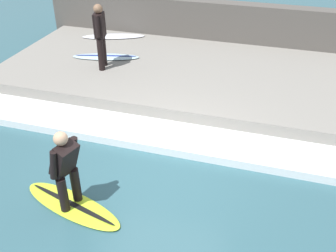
{
  "coord_description": "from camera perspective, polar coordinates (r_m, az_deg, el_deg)",
  "views": [
    {
      "loc": [
        -5.36,
        -1.79,
        4.62
      ],
      "look_at": [
        0.59,
        0.0,
        0.7
      ],
      "focal_mm": 42.0,
      "sensor_mm": 36.0,
      "label": 1
    }
  ],
  "objects": [
    {
      "name": "concrete_ledge",
      "position": [
        10.34,
        5.22,
        6.93
      ],
      "size": [
        4.4,
        10.63,
        0.44
      ],
      "primitive_type": "cube",
      "color": "gray",
      "rests_on": "ground_plane"
    },
    {
      "name": "ground_plane",
      "position": [
        7.3,
        -1.35,
        -7.04
      ],
      "size": [
        28.0,
        28.0,
        0.0
      ],
      "primitive_type": "plane",
      "color": "#335B66"
    },
    {
      "name": "surfer_riding",
      "position": [
        6.32,
        -14.66,
        -5.69
      ],
      "size": [
        0.52,
        0.48,
        1.41
      ],
      "color": "black",
      "rests_on": "surfboard_riding"
    },
    {
      "name": "back_wall",
      "position": [
        12.38,
        7.84,
        13.89
      ],
      "size": [
        0.5,
        11.16,
        1.57
      ],
      "primitive_type": "cube",
      "color": "#544F49",
      "rests_on": "ground_plane"
    },
    {
      "name": "surfboard_spare",
      "position": [
        12.63,
        -7.91,
        12.78
      ],
      "size": [
        1.12,
        1.99,
        0.06
      ],
      "color": "silver",
      "rests_on": "concrete_ledge"
    },
    {
      "name": "wave_foam_crest",
      "position": [
        8.1,
        1.06,
        -1.79
      ],
      "size": [
        1.03,
        10.1,
        0.17
      ],
      "primitive_type": "cube",
      "color": "white",
      "rests_on": "ground_plane"
    },
    {
      "name": "surfer_waiting_near",
      "position": [
        10.18,
        -9.81,
        13.14
      ],
      "size": [
        0.54,
        0.32,
        1.64
      ],
      "color": "black",
      "rests_on": "concrete_ledge"
    },
    {
      "name": "surfboard_waiting_near",
      "position": [
        11.1,
        -9.0,
        9.91
      ],
      "size": [
        0.91,
        1.9,
        0.07
      ],
      "color": "silver",
      "rests_on": "concrete_ledge"
    },
    {
      "name": "surfboard_riding",
      "position": [
        6.84,
        -13.72,
        -11.1
      ],
      "size": [
        1.05,
        2.04,
        0.07
      ],
      "color": "#BFE02D",
      "rests_on": "ground_plane"
    }
  ]
}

